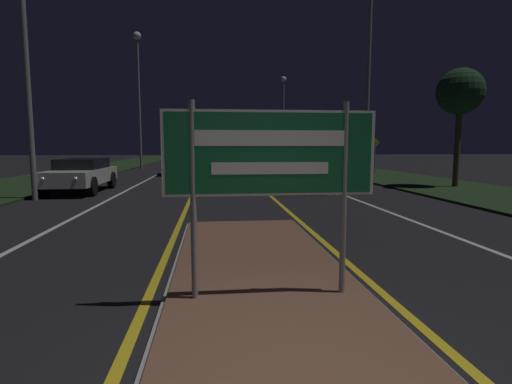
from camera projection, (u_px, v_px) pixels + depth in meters
The scene contains 19 objects.
median_island at pixel (270, 299), 4.67m from camera, with size 2.50×9.39×0.10m.
verge_left at pixel (48, 179), 21.51m from camera, with size 5.00×100.00×0.08m.
verge_right at pixel (386, 176), 23.53m from camera, with size 5.00×100.00×0.08m.
centre_line_yellow_left at pixel (201, 173), 27.31m from camera, with size 0.12×70.00×0.01m.
centre_line_yellow_right at pixel (243, 172), 27.62m from camera, with size 0.12×70.00×0.01m.
lane_line_white_left at pixel (160, 173), 27.02m from camera, with size 0.12×70.00×0.01m.
lane_line_white_right at pixel (283, 172), 27.91m from camera, with size 0.12×70.00×0.01m.
edge_line_white_left at pixel (115, 173), 26.70m from camera, with size 0.10×70.00×0.01m.
edge_line_white_right at pixel (324, 172), 28.23m from camera, with size 0.10×70.00×0.01m.
highway_sign at pixel (270, 160), 4.47m from camera, with size 2.40×0.07×2.23m.
streetlight_left_far at pixel (138, 77), 30.97m from camera, with size 0.61×0.61×10.55m.
streetlight_right_near at pixel (369, 40), 18.48m from camera, with size 0.56×0.56×10.22m.
streetlight_right_far at pixel (283, 106), 40.02m from camera, with size 0.55×0.55×8.71m.
car_receding_0 at pixel (297, 171), 16.56m from camera, with size 1.88×4.16×1.49m.
car_receding_1 at pixel (256, 162), 28.06m from camera, with size 1.88×4.84×1.37m.
car_approaching_0 at pixel (81, 174), 15.88m from camera, with size 1.88×4.59×1.32m.
car_approaching_1 at pixel (179, 162), 26.02m from camera, with size 1.89×4.48×1.48m.
warning_sign at pixel (375, 152), 26.09m from camera, with size 0.60×0.06×2.26m.
roadside_palm_right at pixel (460, 93), 16.88m from camera, with size 1.94×1.94×5.01m.
Camera 1 is at (-0.64, -2.53, 1.83)m, focal length 28.00 mm.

